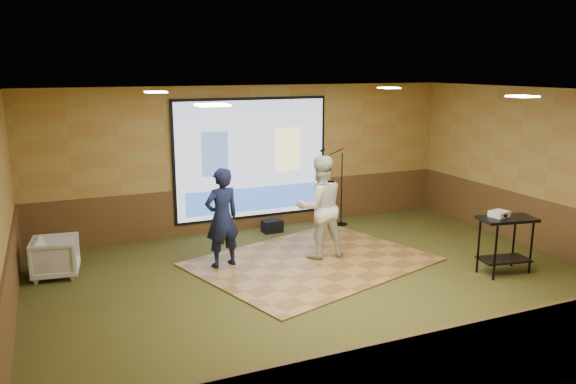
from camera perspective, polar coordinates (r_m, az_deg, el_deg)
name	(u,v)px	position (r m, az deg, el deg)	size (l,w,h in m)	color
ground	(327,285)	(9.00, 3.97, -9.39)	(9.00, 9.00, 0.00)	#2E3C1B
room_shell	(329,154)	(8.44, 4.19, 3.90)	(9.04, 7.04, 3.02)	#A88A46
wainscot_back	(252,206)	(11.90, -3.67, -1.46)	(9.00, 0.04, 0.95)	#533E1B
wainscot_front	(486,362)	(6.22, 19.46, -15.95)	(9.00, 0.04, 0.95)	#533E1B
wainscot_left	(9,303)	(7.97, -26.47, -10.08)	(0.04, 7.00, 0.95)	#533E1B
wainscot_right	(541,225)	(11.52, 24.28, -3.06)	(0.04, 7.00, 0.95)	#533E1B
projector_screen	(252,160)	(11.66, -3.67, 3.27)	(3.32, 0.06, 2.52)	black
downlight_nw	(156,92)	(9.35, -13.28, 9.85)	(0.32, 0.32, 0.02)	#FDEEBE
downlight_ne	(389,88)	(11.02, 10.22, 10.37)	(0.32, 0.32, 0.02)	#FDEEBE
downlight_sw	(212,105)	(6.14, -7.69, 8.75)	(0.32, 0.32, 0.02)	#FDEEBE
downlight_se	(522,96)	(8.46, 22.72, 8.95)	(0.32, 0.32, 0.02)	#FDEEBE
dance_floor	(312,262)	(9.95, 2.47, -7.08)	(3.85, 2.93, 0.03)	#9F723A
player_left	(222,218)	(9.52, -6.73, -2.61)	(0.62, 0.41, 1.71)	#121839
player_right	(320,207)	(9.93, 3.27, -1.52)	(0.89, 0.69, 1.83)	silver
av_table	(506,234)	(9.93, 21.26, -4.04)	(0.91, 0.48, 0.96)	black
projector	(499,214)	(9.85, 20.68, -2.09)	(0.29, 0.24, 0.10)	white
mic_stand	(339,203)	(12.16, 5.20, -1.09)	(0.67, 0.27, 1.70)	black
banquet_chair	(56,257)	(9.97, -22.53, -6.13)	(0.70, 0.72, 0.66)	gray
duffel_bag	(272,226)	(11.68, -1.62, -3.48)	(0.41, 0.27, 0.25)	black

